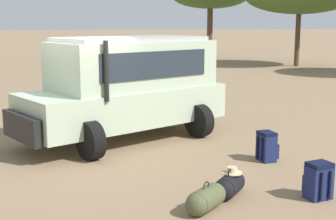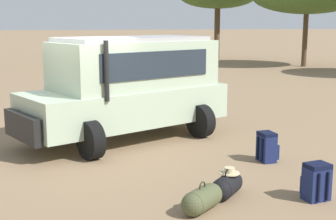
{
  "view_description": "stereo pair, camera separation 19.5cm",
  "coord_description": "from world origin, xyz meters",
  "px_view_note": "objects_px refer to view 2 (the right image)",
  "views": [
    {
      "loc": [
        -0.62,
        -10.2,
        2.78
      ],
      "look_at": [
        1.73,
        -1.04,
        1.0
      ],
      "focal_mm": 50.0,
      "sensor_mm": 36.0,
      "label": 1
    },
    {
      "loc": [
        -0.43,
        -10.24,
        2.78
      ],
      "look_at": [
        1.73,
        -1.04,
        1.0
      ],
      "focal_mm": 50.0,
      "sensor_mm": 36.0,
      "label": 2
    }
  ],
  "objects_px": {
    "backpack_beside_front_wheel": "(316,182)",
    "backpack_cluster_center": "(267,147)",
    "safari_vehicle": "(130,85)",
    "duffel_bag_soft_canvas": "(202,199)",
    "duffel_bag_low_black_case": "(227,185)"
  },
  "relations": [
    {
      "from": "backpack_beside_front_wheel",
      "to": "backpack_cluster_center",
      "type": "relative_size",
      "value": 0.99
    },
    {
      "from": "safari_vehicle",
      "to": "duffel_bag_soft_canvas",
      "type": "xyz_separation_m",
      "value": [
        0.37,
        -4.67,
        -1.11
      ]
    },
    {
      "from": "backpack_beside_front_wheel",
      "to": "duffel_bag_soft_canvas",
      "type": "xyz_separation_m",
      "value": [
        -1.89,
        -0.02,
        -0.11
      ]
    },
    {
      "from": "backpack_cluster_center",
      "to": "duffel_bag_low_black_case",
      "type": "bearing_deg",
      "value": -131.67
    },
    {
      "from": "duffel_bag_soft_canvas",
      "to": "safari_vehicle",
      "type": "bearing_deg",
      "value": 94.49
    },
    {
      "from": "backpack_cluster_center",
      "to": "safari_vehicle",
      "type": "bearing_deg",
      "value": 133.35
    },
    {
      "from": "duffel_bag_low_black_case",
      "to": "backpack_beside_front_wheel",
      "type": "bearing_deg",
      "value": -19.23
    },
    {
      "from": "backpack_beside_front_wheel",
      "to": "duffel_bag_soft_canvas",
      "type": "height_order",
      "value": "backpack_beside_front_wheel"
    },
    {
      "from": "safari_vehicle",
      "to": "duffel_bag_low_black_case",
      "type": "distance_m",
      "value": 4.43
    },
    {
      "from": "safari_vehicle",
      "to": "backpack_beside_front_wheel",
      "type": "distance_m",
      "value": 5.26
    },
    {
      "from": "duffel_bag_soft_canvas",
      "to": "backpack_cluster_center",
      "type": "bearing_deg",
      "value": 46.3
    },
    {
      "from": "duffel_bag_soft_canvas",
      "to": "backpack_beside_front_wheel",
      "type": "bearing_deg",
      "value": 0.66
    },
    {
      "from": "safari_vehicle",
      "to": "backpack_cluster_center",
      "type": "bearing_deg",
      "value": -46.65
    },
    {
      "from": "duffel_bag_low_black_case",
      "to": "duffel_bag_soft_canvas",
      "type": "distance_m",
      "value": 0.75
    },
    {
      "from": "backpack_beside_front_wheel",
      "to": "duffel_bag_low_black_case",
      "type": "distance_m",
      "value": 1.4
    }
  ]
}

